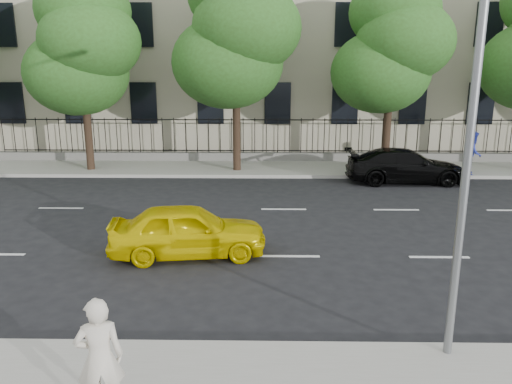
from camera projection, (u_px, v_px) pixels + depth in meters
ground at (295, 299)px, 10.99m from camera, size 120.00×120.00×0.00m
far_sidewalk at (278, 168)px, 24.53m from camera, size 60.00×4.00×0.15m
lane_markings at (286, 229)px, 15.59m from camera, size 49.60×4.62×0.01m
iron_fence at (278, 151)px, 26.04m from camera, size 30.00×0.50×2.20m
street_light at (465, 55)px, 7.96m from camera, size 0.25×3.32×8.05m
tree_b at (83, 46)px, 22.63m from camera, size 5.53×5.12×8.97m
tree_c at (237, 32)px, 22.38m from camera, size 5.89×5.50×9.80m
tree_d at (392, 46)px, 22.41m from camera, size 5.34×4.94×8.84m
yellow_taxi at (188, 230)px, 13.33m from camera, size 4.33×2.18×1.42m
black_sedan at (405, 166)px, 21.66m from camera, size 5.09×2.08×1.48m
woman_near at (100, 358)px, 6.90m from camera, size 0.76×0.61×1.82m
pedestrian_far at (472, 153)px, 22.58m from camera, size 1.07×1.17×1.96m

